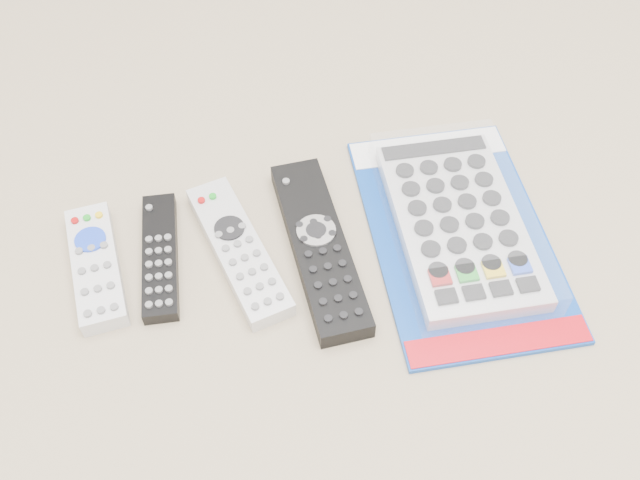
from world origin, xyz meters
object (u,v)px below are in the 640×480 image
object	(u,v)px
remote_small_grey	(96,266)
jumbo_remote_packaged	(459,222)
remote_silver_dvd	(239,250)
remote_slim_black	(160,256)
remote_large_black	(319,247)

from	to	relation	value
remote_small_grey	jumbo_remote_packaged	xyz separation A→B (m)	(0.42, -0.06, 0.01)
remote_small_grey	remote_silver_dvd	size ratio (longest dim) A/B	0.79
remote_silver_dvd	remote_small_grey	bearing A→B (deg)	162.27
remote_slim_black	remote_small_grey	bearing A→B (deg)	-175.78
remote_small_grey	remote_slim_black	distance (m)	0.07
remote_silver_dvd	remote_large_black	distance (m)	0.09
remote_small_grey	remote_large_black	size ratio (longest dim) A/B	0.67
remote_silver_dvd	jumbo_remote_packaged	bearing A→B (deg)	-18.36
remote_slim_black	jumbo_remote_packaged	world-z (taller)	jumbo_remote_packaged
remote_small_grey	jumbo_remote_packaged	size ratio (longest dim) A/B	0.47
remote_small_grey	remote_slim_black	size ratio (longest dim) A/B	0.95
remote_large_black	jumbo_remote_packaged	world-z (taller)	jumbo_remote_packaged
remote_silver_dvd	remote_slim_black	bearing A→B (deg)	158.90
remote_small_grey	remote_silver_dvd	bearing A→B (deg)	-9.38
remote_large_black	jumbo_remote_packaged	bearing A→B (deg)	-3.86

